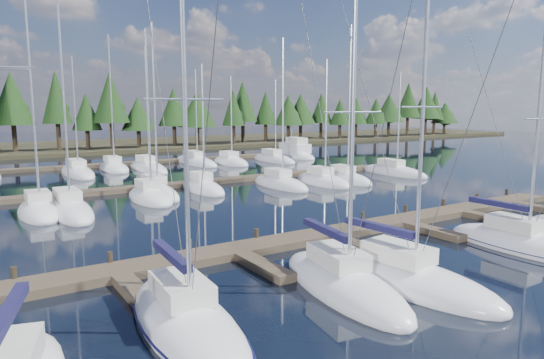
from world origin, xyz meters
TOP-DOWN VIEW (x-y plane):
  - ground at (0.00, 30.00)m, footprint 260.00×260.00m
  - far_shore at (0.00, 90.00)m, footprint 220.00×30.00m
  - main_dock at (0.00, 17.36)m, footprint 44.00×6.13m
  - back_docks at (0.00, 49.58)m, footprint 50.00×21.80m
  - front_sailboat_1 at (-11.40, 11.41)m, footprint 3.62×9.26m
  - front_sailboat_2 at (-4.50, 11.18)m, footprint 4.24×9.09m
  - front_sailboat_3 at (-1.80, 10.21)m, footprint 3.94×9.39m
  - front_sailboat_4 at (7.45, 10.52)m, footprint 2.89×8.82m
  - back_sailboat_rows at (0.23, 44.56)m, footprint 49.60×33.81m
  - motor_yacht_right at (25.05, 56.12)m, footprint 4.10×10.17m
  - tree_line at (0.95, 80.11)m, footprint 183.27×11.77m

SIDE VIEW (x-z plane):
  - ground at x=0.00m, z-range 0.00..0.00m
  - back_docks at x=0.00m, z-range 0.00..0.40m
  - main_dock at x=0.00m, z-range -0.25..0.65m
  - back_sailboat_rows at x=0.23m, z-range -8.04..8.58m
  - front_sailboat_4 at x=7.45m, z-range -6.07..6.63m
  - front_sailboat_3 at x=-1.80m, z-range -6.62..7.18m
  - front_sailboat_1 at x=-11.40m, z-range -6.84..7.40m
  - front_sailboat_2 at x=-4.50m, z-range -6.43..7.00m
  - far_shore at x=0.00m, z-range 0.00..0.60m
  - motor_yacht_right at x=25.05m, z-range -1.95..3.03m
  - tree_line at x=0.95m, z-range 0.84..14.54m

